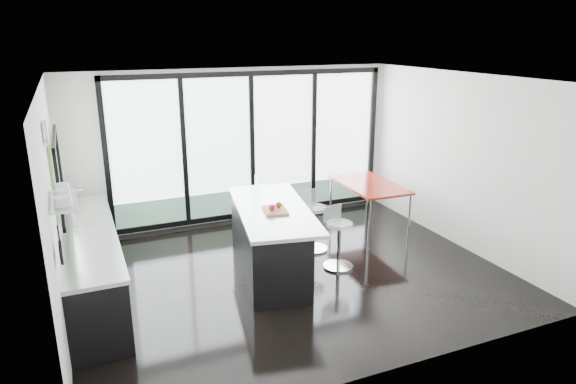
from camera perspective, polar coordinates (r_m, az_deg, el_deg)
name	(u,v)px	position (r m, az deg, el deg)	size (l,w,h in m)	color
floor	(290,273)	(7.63, 0.20, -8.98)	(6.00, 5.00, 0.00)	black
ceiling	(290,79)	(6.87, 0.22, 12.46)	(6.00, 5.00, 0.00)	white
wall_back	(250,153)	(9.48, -4.20, 4.39)	(6.00, 0.09, 2.80)	silver
wall_front	(393,248)	(5.06, 11.56, -6.09)	(6.00, 0.00, 2.80)	silver
wall_left	(55,190)	(6.81, -24.43, 0.23)	(0.26, 5.00, 2.80)	silver
wall_right	(461,161)	(8.72, 18.65, 3.25)	(0.00, 5.00, 2.80)	silver
counter_cabinets	(92,264)	(7.29, -20.99, -7.50)	(0.69, 3.24, 1.36)	black
island	(268,239)	(7.54, -2.24, -5.22)	(1.42, 2.52, 1.26)	black
bar_stool_near	(339,245)	(7.70, 5.67, -5.88)	(0.45, 0.45, 0.72)	silver
bar_stool_far	(313,228)	(8.28, 2.85, -4.03)	(0.47, 0.47, 0.74)	silver
red_table	(368,206)	(9.31, 8.88, -1.51)	(0.88, 1.54, 0.83)	maroon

